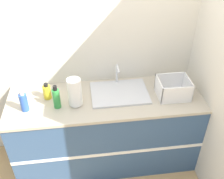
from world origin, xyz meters
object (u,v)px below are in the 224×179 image
object	(u,v)px
dish_rack	(173,90)
bottle_blue	(24,102)
paper_towel_roll	(75,92)
bottle_green	(56,98)
sink	(119,92)
bottle_yellow	(47,92)

from	to	relation	value
dish_rack	bottle_blue	distance (m)	1.45
paper_towel_roll	bottle_blue	distance (m)	0.48
bottle_green	dish_rack	bearing A→B (deg)	1.71
paper_towel_roll	dish_rack	world-z (taller)	paper_towel_roll
dish_rack	bottle_blue	size ratio (longest dim) A/B	1.41
bottle_blue	sink	bearing A→B (deg)	8.97
dish_rack	bottle_yellow	world-z (taller)	dish_rack
bottle_yellow	bottle_green	bearing A→B (deg)	-56.92
bottle_yellow	sink	bearing A→B (deg)	-1.44
sink	bottle_yellow	bearing A→B (deg)	178.56
sink	bottle_blue	size ratio (longest dim) A/B	2.62
bottle_yellow	bottle_blue	xyz separation A→B (m)	(-0.20, -0.16, 0.02)
sink	bottle_green	bearing A→B (deg)	-167.36
bottle_yellow	bottle_green	distance (m)	0.19
bottle_blue	bottle_green	xyz separation A→B (m)	(0.30, 0.01, 0.01)
dish_rack	bottle_yellow	bearing A→B (deg)	174.39
bottle_yellow	bottle_green	size ratio (longest dim) A/B	0.71
sink	dish_rack	xyz separation A→B (m)	(0.53, -0.10, 0.06)
dish_rack	sink	bearing A→B (deg)	168.78
paper_towel_roll	bottle_green	distance (m)	0.18
paper_towel_roll	bottle_blue	bearing A→B (deg)	-177.35
sink	bottle_green	xyz separation A→B (m)	(-0.62, -0.14, 0.09)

